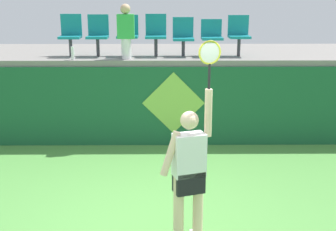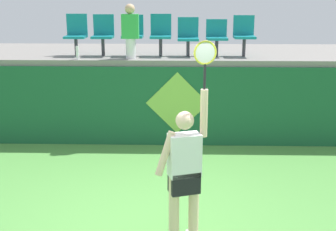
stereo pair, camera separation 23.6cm
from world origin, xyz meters
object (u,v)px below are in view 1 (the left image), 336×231
(tennis_player, at_px, (189,170))
(spectator_0, at_px, (126,30))
(stadium_chair_4, at_px, (183,35))
(stadium_chair_6, at_px, (239,33))
(stadium_chair_3, at_px, (156,33))
(stadium_chair_5, at_px, (212,35))
(stadium_chair_0, at_px, (71,33))
(stadium_chair_2, at_px, (128,33))
(stadium_chair_1, at_px, (98,33))
(water_bottle, at_px, (73,53))

(tennis_player, distance_m, spectator_0, 4.37)
(stadium_chair_4, height_order, stadium_chair_6, stadium_chair_6)
(stadium_chair_3, distance_m, stadium_chair_5, 1.18)
(stadium_chair_0, bearing_deg, stadium_chair_2, -0.16)
(stadium_chair_1, relative_size, stadium_chair_4, 1.07)
(stadium_chair_1, distance_m, stadium_chair_5, 2.40)
(stadium_chair_0, height_order, stadium_chair_4, stadium_chair_0)
(stadium_chair_4, distance_m, spectator_0, 1.26)
(water_bottle, xyz_separation_m, spectator_0, (1.06, 0.15, 0.44))
(tennis_player, distance_m, water_bottle, 4.51)
(spectator_0, bearing_deg, stadium_chair_3, 37.08)
(stadium_chair_6, distance_m, spectator_0, 2.39)
(stadium_chair_2, distance_m, stadium_chair_3, 0.59)
(stadium_chair_0, xyz_separation_m, stadium_chair_3, (1.80, -0.00, 0.00))
(tennis_player, distance_m, stadium_chair_3, 4.66)
(stadium_chair_2, relative_size, stadium_chair_3, 0.98)
(stadium_chair_2, bearing_deg, water_bottle, -150.88)
(stadium_chair_1, bearing_deg, stadium_chair_5, -0.18)
(water_bottle, distance_m, stadium_chair_1, 0.81)
(stadium_chair_2, relative_size, stadium_chair_5, 1.12)
(stadium_chair_6, bearing_deg, tennis_player, -105.97)
(stadium_chair_0, relative_size, stadium_chair_2, 1.02)
(tennis_player, distance_m, stadium_chair_2, 4.76)
(stadium_chair_1, xyz_separation_m, stadium_chair_2, (0.63, -0.00, 0.00))
(water_bottle, distance_m, spectator_0, 1.16)
(stadium_chair_6, bearing_deg, water_bottle, -170.15)
(water_bottle, distance_m, stadium_chair_2, 1.27)
(tennis_player, xyz_separation_m, spectator_0, (-1.07, 4.02, 1.35))
(stadium_chair_2, xyz_separation_m, stadium_chair_6, (2.35, 0.00, -0.01))
(stadium_chair_0, relative_size, stadium_chair_4, 1.09)
(water_bottle, height_order, stadium_chair_1, stadium_chair_1)
(tennis_player, bearing_deg, spectator_0, 104.92)
(stadium_chair_2, distance_m, stadium_chair_5, 1.78)
(spectator_0, bearing_deg, stadium_chair_2, 90.00)
(stadium_chair_1, distance_m, spectator_0, 0.78)
(tennis_player, distance_m, stadium_chair_6, 4.81)
(tennis_player, height_order, stadium_chair_1, stadium_chair_1)
(water_bottle, height_order, stadium_chair_2, stadium_chair_2)
(stadium_chair_0, height_order, stadium_chair_1, stadium_chair_0)
(tennis_player, xyz_separation_m, stadium_chair_5, (0.70, 4.46, 1.21))
(stadium_chair_0, height_order, spectator_0, spectator_0)
(tennis_player, height_order, stadium_chair_4, stadium_chair_4)
(stadium_chair_3, bearing_deg, stadium_chair_4, -0.15)
(stadium_chair_0, distance_m, stadium_chair_2, 1.20)
(stadium_chair_5, bearing_deg, stadium_chair_6, 0.56)
(stadium_chair_1, distance_m, stadium_chair_3, 1.22)
(stadium_chair_4, bearing_deg, spectator_0, -159.10)
(stadium_chair_0, xyz_separation_m, stadium_chair_1, (0.57, -0.00, -0.00))
(stadium_chair_3, height_order, spectator_0, spectator_0)
(stadium_chair_5, bearing_deg, water_bottle, -168.32)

